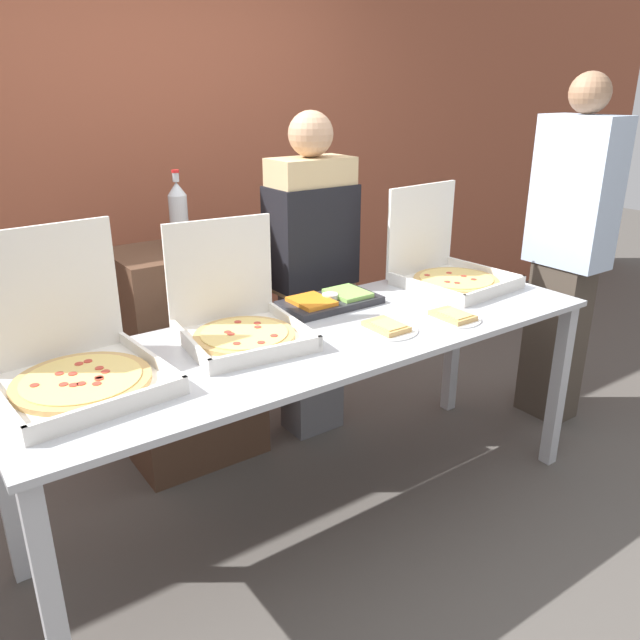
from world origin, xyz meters
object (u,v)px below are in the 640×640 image
at_px(paper_plate_front_center, 453,317).
at_px(soda_can_silver, 216,235).
at_px(veggie_tray, 330,301).
at_px(person_guest_plaid, 568,249).
at_px(soda_bottle, 179,213).
at_px(pizza_box_near_left, 238,319).
at_px(person_server_vest, 311,263).
at_px(paper_plate_front_left, 386,328).
at_px(pizza_box_far_left, 447,267).
at_px(pizza_box_near_right, 72,359).

bearing_deg(paper_plate_front_center, soda_can_silver, 126.66).
bearing_deg(veggie_tray, person_guest_plaid, -10.36).
bearing_deg(soda_bottle, pizza_box_near_left, -96.28).
bearing_deg(veggie_tray, person_server_vest, 66.35).
bearing_deg(paper_plate_front_left, person_guest_plaid, 5.06).
distance_m(pizza_box_far_left, soda_bottle, 1.30).
height_order(pizza_box_far_left, soda_can_silver, pizza_box_far_left).
relative_size(pizza_box_near_left, paper_plate_front_left, 1.94).
bearing_deg(pizza_box_near_right, person_server_vest, 17.59).
xyz_separation_m(pizza_box_near_left, paper_plate_front_left, (0.52, -0.27, -0.07)).
xyz_separation_m(pizza_box_far_left, soda_can_silver, (-0.98, 0.49, 0.20)).
distance_m(pizza_box_far_left, pizza_box_near_right, 1.79).
xyz_separation_m(pizza_box_near_right, person_server_vest, (1.30, 0.53, -0.01)).
bearing_deg(paper_plate_front_center, pizza_box_near_right, 168.26).
bearing_deg(pizza_box_far_left, paper_plate_front_center, -137.46).
height_order(paper_plate_front_left, paper_plate_front_center, same).
bearing_deg(person_guest_plaid, paper_plate_front_center, 100.07).
bearing_deg(paper_plate_front_center, soda_bottle, 126.59).
height_order(pizza_box_far_left, pizza_box_near_right, pizza_box_near_right).
bearing_deg(veggie_tray, soda_bottle, 127.08).
xyz_separation_m(veggie_tray, person_server_vest, (0.17, 0.40, 0.06)).
distance_m(pizza_box_far_left, paper_plate_front_left, 0.72).
bearing_deg(person_server_vest, paper_plate_front_left, 77.73).
bearing_deg(pizza_box_near_left, soda_can_silver, 77.15).
height_order(pizza_box_near_left, paper_plate_front_left, pizza_box_near_left).
xyz_separation_m(paper_plate_front_left, veggie_tray, (-0.01, 0.37, 0.01)).
relative_size(pizza_box_far_left, pizza_box_near_left, 1.04).
bearing_deg(pizza_box_far_left, pizza_box_near_right, 177.79).
distance_m(paper_plate_front_left, person_guest_plaid, 1.36).
relative_size(paper_plate_front_center, soda_bottle, 0.69).
relative_size(pizza_box_near_left, pizza_box_near_right, 0.91).
bearing_deg(soda_bottle, pizza_box_near_right, -134.44).
xyz_separation_m(paper_plate_front_center, person_guest_plaid, (1.04, 0.19, 0.09)).
relative_size(pizza_box_near_left, paper_plate_front_center, 2.10).
bearing_deg(paper_plate_front_left, pizza_box_far_left, 25.00).
bearing_deg(pizza_box_far_left, paper_plate_front_left, -159.45).
relative_size(pizza_box_near_left, soda_can_silver, 3.98).
height_order(pizza_box_near_right, paper_plate_front_center, pizza_box_near_right).
bearing_deg(person_guest_plaid, person_server_vest, 61.48).
bearing_deg(pizza_box_near_left, person_guest_plaid, 1.70).
bearing_deg(paper_plate_front_left, person_server_vest, 77.73).
distance_m(paper_plate_front_left, soda_can_silver, 0.90).
bearing_deg(pizza_box_near_left, soda_bottle, 89.91).
xyz_separation_m(paper_plate_front_left, person_guest_plaid, (1.35, 0.12, 0.10)).
relative_size(pizza_box_near_left, veggie_tray, 1.13).
distance_m(paper_plate_front_center, person_guest_plaid, 1.06).
relative_size(pizza_box_far_left, soda_bottle, 1.49).
distance_m(soda_bottle, soda_can_silver, 0.20).
bearing_deg(paper_plate_front_left, paper_plate_front_center, -12.07).
bearing_deg(person_server_vest, pizza_box_near_right, 22.14).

